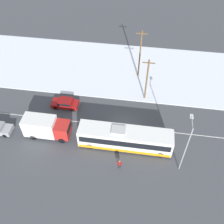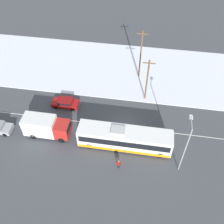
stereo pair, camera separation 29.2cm
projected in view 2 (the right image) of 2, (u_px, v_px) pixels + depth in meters
ground_plane at (123, 127)px, 37.71m from camera, size 120.00×120.00×0.00m
snow_lot at (133, 70)px, 46.49m from camera, size 80.00×15.35×0.12m
lane_marking_center at (123, 127)px, 37.70m from camera, size 60.00×0.12×0.00m
city_bus at (125, 138)px, 34.32m from camera, size 12.29×2.57×3.27m
box_truck at (46, 126)px, 35.54m from camera, size 6.27×2.30×3.18m
sedan_car at (66, 103)px, 40.02m from camera, size 4.05×1.80×1.35m
pedestrian_at_stop at (119, 164)px, 32.41m from camera, size 0.59×0.26×1.63m
streetlamp at (186, 143)px, 29.64m from camera, size 0.36×2.26×7.99m
utility_pole_roadside at (147, 80)px, 38.83m from camera, size 1.80×0.24×7.42m
utility_pole_snowlot at (141, 54)px, 42.18m from camera, size 1.80×0.24×8.69m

